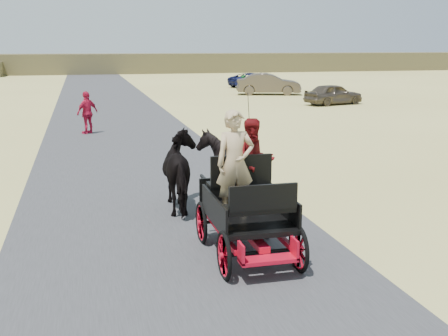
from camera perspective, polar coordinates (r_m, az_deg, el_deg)
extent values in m
plane|color=tan|center=(10.99, -5.80, -6.59)|extent=(140.00, 140.00, 0.00)
cube|color=#38383A|center=(10.99, -5.80, -6.56)|extent=(6.00, 140.00, 0.01)
cube|color=brown|center=(72.34, -13.25, 10.28)|extent=(140.00, 6.00, 2.40)
imported|color=black|center=(12.31, -4.09, -0.37)|extent=(0.91, 2.01, 1.70)
imported|color=black|center=(12.54, 0.87, -0.09)|extent=(1.37, 1.54, 1.70)
imported|color=tan|center=(9.40, 1.14, 0.45)|extent=(0.66, 0.43, 1.80)
imported|color=#660C0F|center=(10.08, 3.05, 0.61)|extent=(0.77, 0.60, 1.58)
imported|color=#B61437|center=(23.47, -13.71, 5.49)|extent=(1.05, 0.96, 1.73)
imported|color=brown|center=(34.67, 11.06, 7.38)|extent=(3.95, 2.38, 1.26)
imported|color=brown|center=(40.93, 4.55, 8.50)|extent=(4.86, 2.84, 1.51)
imported|color=#0C4C19|center=(44.75, 4.48, 8.63)|extent=(4.47, 3.06, 1.20)
imported|color=navy|center=(48.04, 3.03, 8.91)|extent=(4.63, 2.88, 1.19)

